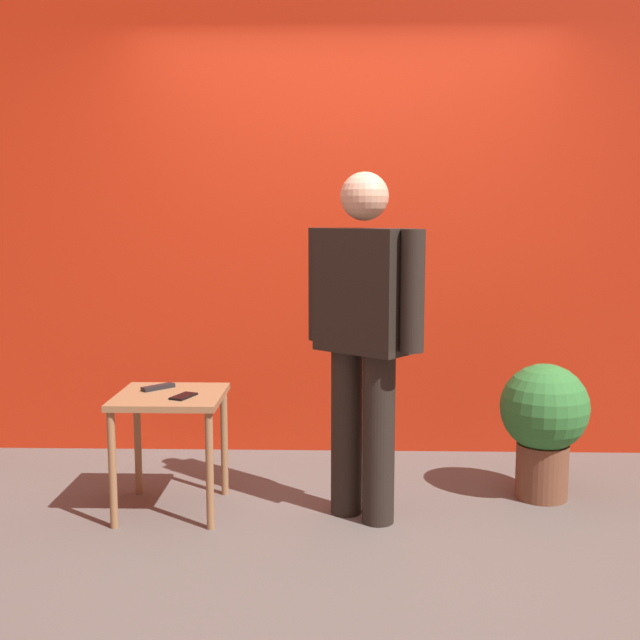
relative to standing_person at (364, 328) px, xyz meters
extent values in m
plane|color=#59544F|center=(-0.08, -0.33, -0.90)|extent=(12.00, 12.00, 0.00)
cube|color=#B4260F|center=(-0.08, 1.10, 0.57)|extent=(4.56, 0.12, 2.96)
cylinder|color=black|center=(-0.07, 0.06, -0.51)|extent=(0.21, 0.21, 0.80)
cylinder|color=black|center=(0.07, -0.06, -0.51)|extent=(0.21, 0.21, 0.80)
cube|color=black|center=(0.00, 0.00, 0.18)|extent=(0.47, 0.44, 0.56)
cube|color=silver|center=(0.07, 0.09, 0.20)|extent=(0.10, 0.08, 0.47)
cube|color=#C68CB7|center=(0.07, 0.09, 0.19)|extent=(0.04, 0.03, 0.43)
cylinder|color=black|center=(-0.21, 0.16, 0.19)|extent=(0.15, 0.15, 0.54)
cylinder|color=black|center=(0.21, -0.16, 0.19)|extent=(0.15, 0.15, 0.54)
sphere|color=tan|center=(0.00, 0.00, 0.60)|extent=(0.22, 0.22, 0.22)
cube|color=olive|center=(-0.92, 0.06, -0.34)|extent=(0.50, 0.50, 0.03)
cylinder|color=olive|center=(-1.14, -0.16, -0.63)|extent=(0.04, 0.04, 0.55)
cylinder|color=olive|center=(-0.70, -0.16, -0.63)|extent=(0.04, 0.04, 0.55)
cylinder|color=olive|center=(-1.14, 0.28, -0.63)|extent=(0.04, 0.04, 0.55)
cylinder|color=olive|center=(-0.70, 0.28, -0.63)|extent=(0.04, 0.04, 0.55)
cube|color=black|center=(-0.84, -0.01, -0.32)|extent=(0.12, 0.16, 0.01)
cube|color=black|center=(-0.99, 0.15, -0.32)|extent=(0.15, 0.15, 0.02)
cylinder|color=brown|center=(0.91, 0.28, -0.76)|extent=(0.26, 0.26, 0.28)
sphere|color=#2D7233|center=(0.91, 0.28, -0.44)|extent=(0.44, 0.44, 0.44)
camera|label=1|loc=(-0.11, -3.54, 0.52)|focal=43.70mm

